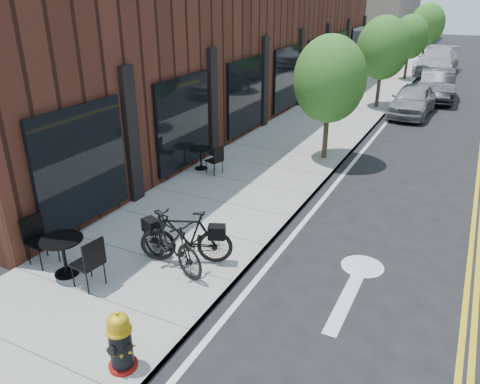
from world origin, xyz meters
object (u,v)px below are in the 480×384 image
Objects in this scene: fire_hydrant at (120,342)px; bistro_set_c at (201,155)px; bistro_set_b at (63,251)px; parked_car_c at (437,61)px; bicycle_right at (170,242)px; bicycle_left at (186,237)px; parked_car_b at (437,85)px; parked_car_a at (413,100)px.

fire_hydrant reaches higher than bistro_set_c.
parked_car_c is (3.74, 28.23, 0.20)m from bistro_set_b.
bistro_set_b is at bearing -95.50° from parked_car_c.
fire_hydrant is 29.65m from parked_car_c.
fire_hydrant is 2.65m from bicycle_right.
bistro_set_c is at bearing -174.78° from bicycle_left.
parked_car_c reaches higher than fire_hydrant.
parked_car_c reaches higher than bistro_set_b.
bicycle_right is at bearing -92.35° from parked_car_c.
bistro_set_b is at bearing -108.58° from parked_car_b.
bistro_set_c is 0.28× the size of parked_car_c.
parked_car_a reaches higher than bicycle_left.
fire_hydrant is 2.91m from bicycle_left.
bistro_set_b is (-1.65, -1.10, -0.06)m from bicycle_right.
bistro_set_b is 6.07m from bistro_set_c.
parked_car_b is 0.80× the size of parked_car_c.
parked_car_a reaches higher than bicycle_right.
parked_car_b reaches higher than bicycle_left.
bicycle_left is 26.88m from parked_car_c.
parked_car_b reaches higher than parked_car_a.
parked_car_a reaches higher than fire_hydrant.
parked_car_b reaches higher than bicycle_right.
bicycle_right is (-0.15, -0.32, 0.00)m from bicycle_left.
parked_car_c reaches higher than bicycle_right.
parked_car_b is (0.59, 3.81, 0.06)m from parked_car_a.
parked_car_c is at bearing 95.43° from bistro_set_c.
fire_hydrant is 0.17× the size of parked_car_c.
fire_hydrant is at bearing -90.29° from parked_car_c.
parked_car_c is (-0.21, 12.05, 0.14)m from parked_car_a.
bicycle_left is at bearing 45.28° from bistro_set_b.
parked_car_c is (1.21, 29.63, 0.24)m from fire_hydrant.
bicycle_right reaches higher than bistro_set_c.
parked_car_a is (1.42, 17.58, 0.10)m from fire_hydrant.
bistro_set_b is at bearing 142.01° from bicycle_right.
fire_hydrant is 8.09m from bistro_set_c.
bistro_set_c is (-2.46, 4.62, -0.13)m from bicycle_left.
parked_car_b is (5.20, 13.95, 0.19)m from bistro_set_c.
parked_car_a is 0.88× the size of parked_car_b.
bicycle_right is 19.11m from parked_car_b.
parked_car_b is at bearing 83.83° from parked_car_a.
bistro_set_b is 16.65m from parked_car_a.
parked_car_a is (2.30, 15.08, -0.00)m from bicycle_right.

